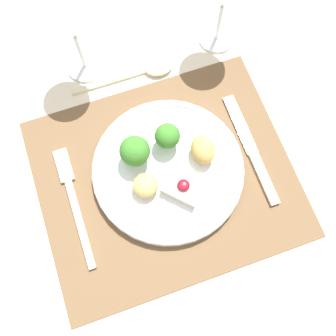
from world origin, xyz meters
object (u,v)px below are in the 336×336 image
Objects in this scene: knife at (254,156)px; spoon at (149,68)px; wine_glass_far at (70,23)px; fork at (73,197)px; dinner_plate at (167,167)px.

knife is 0.26m from spoon.
wine_glass_far is at bearing 132.69° from knife.
wine_glass_far is at bearing 158.95° from spoon.
fork is 0.29m from wine_glass_far.
knife is at bearing -9.48° from dinner_plate.
fork is 1.20× the size of wine_glass_far.
spoon is at bearing 80.66° from dinner_plate.
spoon is 1.11× the size of wine_glass_far.
spoon reaches higher than fork.
wine_glass_far is (-0.23, 0.27, 0.12)m from knife.
dinner_plate is 1.46× the size of wine_glass_far.
spoon is (0.20, 0.20, 0.00)m from fork.
knife is at bearing -49.92° from wine_glass_far.
fork is 0.28m from spoon.
knife is 1.20× the size of wine_glass_far.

